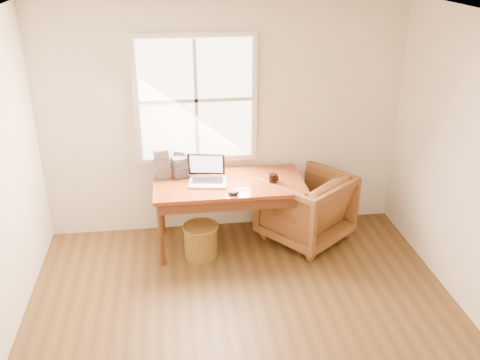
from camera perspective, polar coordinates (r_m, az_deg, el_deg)
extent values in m
cube|color=brown|center=(4.63, 1.53, -18.24)|extent=(4.00, 4.50, 0.02)
cube|color=white|center=(3.45, 2.02, 15.84)|extent=(4.00, 4.50, 0.02)
cube|color=silver|center=(5.94, -1.76, 6.45)|extent=(4.00, 0.02, 2.60)
cube|color=silver|center=(5.81, -4.73, 8.54)|extent=(1.32, 0.05, 1.42)
cube|color=white|center=(5.78, -4.71, 8.47)|extent=(1.20, 0.02, 1.30)
cube|color=silver|center=(5.77, -4.70, 8.44)|extent=(0.04, 0.02, 1.30)
cube|color=silver|center=(5.77, -4.70, 8.44)|extent=(1.20, 0.02, 0.04)
cube|color=brown|center=(5.72, -1.21, -0.40)|extent=(1.60, 0.80, 0.04)
imported|color=brown|center=(6.01, 6.96, -2.87)|extent=(1.19, 1.20, 0.79)
cylinder|color=brown|center=(5.75, -4.18, -6.55)|extent=(0.43, 0.43, 0.36)
ellipsoid|color=black|center=(5.41, -0.71, -1.41)|extent=(0.13, 0.10, 0.04)
cylinder|color=black|center=(5.69, 3.53, 0.19)|extent=(0.10, 0.10, 0.10)
cube|color=#B1B6BD|center=(5.93, -6.29, 1.98)|extent=(0.17, 0.16, 0.27)
cube|color=#222327|center=(5.81, -6.44, 1.34)|extent=(0.18, 0.17, 0.23)
cube|color=#9F9EAB|center=(5.82, -8.36, 1.79)|extent=(0.17, 0.16, 0.33)
cube|color=silver|center=(5.94, -4.85, 1.58)|extent=(0.15, 0.14, 0.17)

